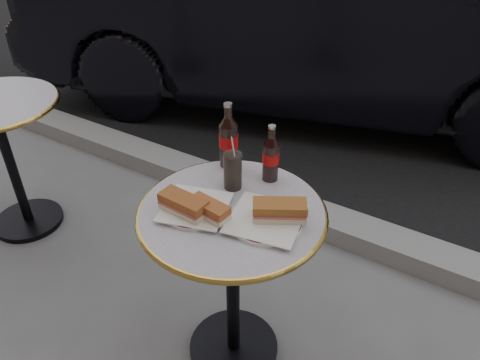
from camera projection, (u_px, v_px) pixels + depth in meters
The scene contains 14 objects.
ground at pixel (234, 349), 1.93m from camera, with size 80.00×80.00×0.00m, color slate.
asphalt_road at pixel (461, 31), 5.44m from camera, with size 40.00×8.00×0.00m, color black.
curb at pixel (322, 220), 2.53m from camera, with size 40.00×0.20×0.12m, color gray.
bistro_table at pixel (233, 288), 1.72m from camera, with size 0.62×0.62×0.73m, color #BAB2C4, non-canonical shape.
bistro_table_second at pixel (12, 167), 2.39m from camera, with size 0.62×0.62×0.73m, color #BAB2C4, non-canonical shape.
plate_left at pixel (195, 209), 1.51m from camera, with size 0.22×0.22×0.01m, color silver.
plate_right at pixel (266, 221), 1.46m from camera, with size 0.23×0.23×0.01m, color white.
sandwich_left_a at pixel (184, 205), 1.47m from camera, with size 0.16×0.07×0.06m, color #9A5127.
sandwich_left_b at pixel (209, 210), 1.45m from camera, with size 0.14×0.06×0.05m, color #A35529.
sandwich_right at pixel (279, 211), 1.44m from camera, with size 0.17×0.08×0.06m, color #9E5B28.
cola_bottle_left at pixel (228, 135), 1.66m from camera, with size 0.07×0.07×0.25m, color black, non-canonical shape.
cola_bottle_right at pixel (271, 153), 1.60m from camera, with size 0.06×0.06×0.21m, color black, non-canonical shape.
cola_glass at pixel (233, 171), 1.58m from camera, with size 0.07×0.07×0.13m, color black.
parked_car at pixel (323, 12), 3.46m from camera, with size 4.44×1.54×1.46m, color black.
Camera 1 is at (0.64, -1.00, 1.67)m, focal length 35.00 mm.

